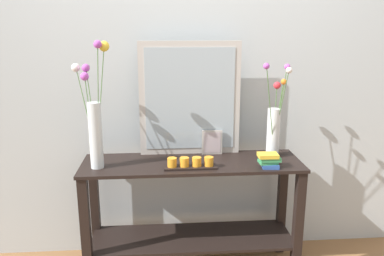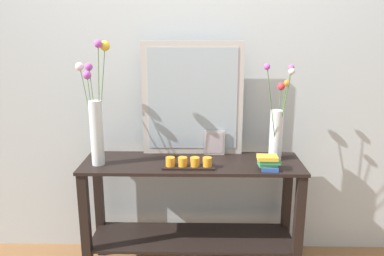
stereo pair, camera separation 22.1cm
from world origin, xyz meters
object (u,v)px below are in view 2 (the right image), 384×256
(tall_vase_left, at_px, (96,117))
(candle_tray, at_px, (189,163))
(console_table, at_px, (192,204))
(picture_frame_small, at_px, (214,143))
(mirror_leaning, at_px, (192,99))
(vase_right, at_px, (277,128))
(book_stack, at_px, (269,163))

(tall_vase_left, height_order, candle_tray, tall_vase_left)
(console_table, height_order, candle_tray, candle_tray)
(picture_frame_small, bearing_deg, candle_tray, -122.43)
(mirror_leaning, distance_m, candle_tray, 0.45)
(vase_right, relative_size, candle_tray, 1.95)
(console_table, xyz_separation_m, vase_right, (0.54, 0.07, 0.50))
(mirror_leaning, bearing_deg, picture_frame_small, -12.15)
(mirror_leaning, bearing_deg, vase_right, -11.67)
(picture_frame_small, bearing_deg, vase_right, -11.49)
(vase_right, bearing_deg, picture_frame_small, 168.51)
(mirror_leaning, xyz_separation_m, vase_right, (0.54, -0.11, -0.16))
(candle_tray, bearing_deg, console_table, 81.01)
(book_stack, bearing_deg, console_table, 163.18)
(mirror_leaning, xyz_separation_m, book_stack, (0.46, -0.31, -0.32))
(console_table, distance_m, picture_frame_small, 0.42)
(book_stack, bearing_deg, tall_vase_left, 174.84)
(console_table, xyz_separation_m, tall_vase_left, (-0.58, -0.04, 0.58))
(picture_frame_small, bearing_deg, book_stack, -42.31)
(tall_vase_left, bearing_deg, book_stack, -5.16)
(picture_frame_small, relative_size, book_stack, 1.21)
(console_table, distance_m, tall_vase_left, 0.82)
(candle_tray, height_order, book_stack, book_stack)
(console_table, relative_size, book_stack, 10.16)
(vase_right, relative_size, book_stack, 4.57)
(console_table, bearing_deg, vase_right, 6.99)
(mirror_leaning, height_order, picture_frame_small, mirror_leaning)
(mirror_leaning, relative_size, tall_vase_left, 0.98)
(candle_tray, bearing_deg, mirror_leaning, 86.57)
(mirror_leaning, distance_m, picture_frame_small, 0.32)
(vase_right, bearing_deg, console_table, -173.01)
(vase_right, bearing_deg, book_stack, -111.49)
(candle_tray, bearing_deg, tall_vase_left, 173.30)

